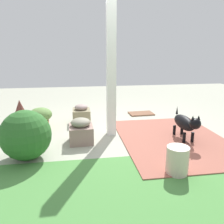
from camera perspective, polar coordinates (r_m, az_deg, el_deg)
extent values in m
plane|color=#A6A894|center=(4.41, 2.56, -5.23)|extent=(12.00, 12.00, 0.00)
cube|color=#9E5949|center=(4.22, 14.90, -6.53)|extent=(1.80, 2.40, 0.02)
cube|color=white|center=(4.09, -0.20, 9.90)|extent=(0.16, 0.16, 2.32)
cube|color=gray|center=(5.00, -7.57, -1.05)|extent=(0.37, 0.43, 0.30)
ellipsoid|color=gray|center=(4.95, -7.65, 1.17)|extent=(0.28, 0.28, 0.12)
cube|color=gray|center=(3.97, -7.65, -5.42)|extent=(0.40, 0.43, 0.29)
ellipsoid|color=gray|center=(3.90, -7.76, -2.59)|extent=(0.33, 0.33, 0.15)
sphere|color=#2C6328|center=(3.50, -20.59, -5.39)|extent=(0.72, 0.72, 0.72)
cylinder|color=#BA7041|center=(5.20, -21.58, -1.94)|extent=(0.30, 0.30, 0.21)
cone|color=brown|center=(5.13, -21.86, 0.97)|extent=(0.27, 0.27, 0.34)
cylinder|color=#B16A3E|center=(4.83, -17.14, -3.01)|extent=(0.31, 0.31, 0.17)
ellipsoid|color=#5D8541|center=(4.77, -17.33, -0.61)|extent=(0.45, 0.45, 0.27)
ellipsoid|color=black|center=(4.21, 17.40, -2.48)|extent=(0.22, 0.64, 0.23)
sphere|color=black|center=(3.87, 19.93, -2.75)|extent=(0.18, 0.18, 0.18)
cone|color=black|center=(3.87, 20.70, -1.29)|extent=(0.05, 0.05, 0.07)
cone|color=black|center=(3.82, 19.41, -1.37)|extent=(0.05, 0.05, 0.07)
cylinder|color=black|center=(4.15, 19.30, -6.01)|extent=(0.05, 0.05, 0.19)
cylinder|color=black|center=(4.08, 17.45, -6.20)|extent=(0.05, 0.05, 0.19)
cylinder|color=black|center=(4.47, 16.93, -4.28)|extent=(0.05, 0.05, 0.19)
cylinder|color=black|center=(4.41, 15.19, -4.42)|extent=(0.05, 0.05, 0.19)
cone|color=black|center=(4.43, 15.83, 0.44)|extent=(0.04, 0.04, 0.15)
cylinder|color=beige|center=(3.08, 15.89, -11.45)|extent=(0.28, 0.28, 0.36)
cube|color=brown|center=(5.73, 7.23, -0.37)|extent=(0.60, 0.41, 0.03)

